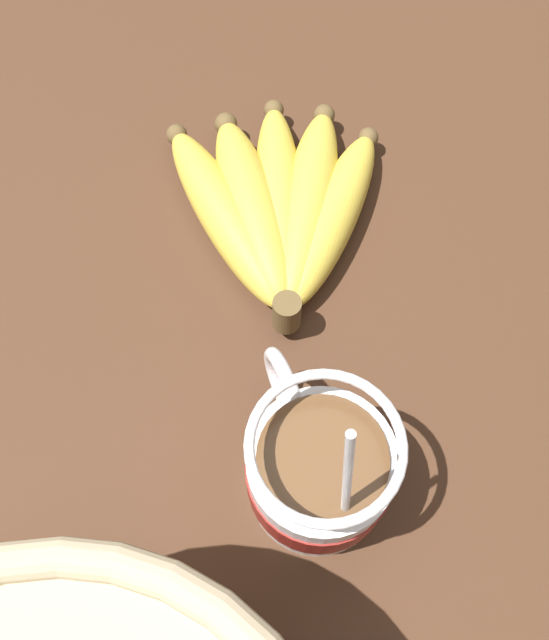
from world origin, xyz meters
TOP-DOWN VIEW (x-y plane):
  - table at (0.00, 0.00)cm, footprint 101.00×101.00cm
  - coffee_mug at (-6.59, -2.17)cm, footprint 12.67×8.96cm
  - banana_bunch at (13.27, -7.76)cm, footprint 20.25×17.24cm

SIDE VIEW (x-z plane):
  - table at x=0.00cm, z-range 0.00..2.54cm
  - banana_bunch at x=13.27cm, z-range 2.29..6.63cm
  - coffee_mug at x=-6.59cm, z-range -1.93..15.12cm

